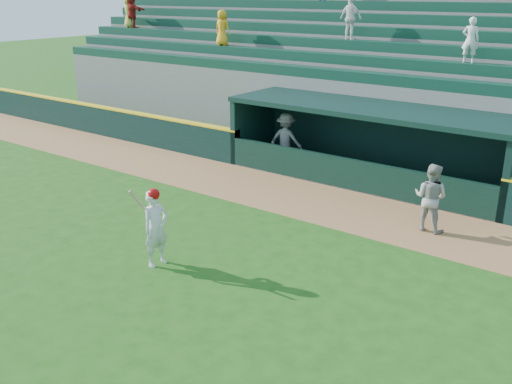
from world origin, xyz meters
TOP-DOWN VIEW (x-y plane):
  - ground at (0.00, 0.00)m, footprint 120.00×120.00m
  - warning_track at (0.00, 4.90)m, footprint 40.00×3.00m
  - field_wall_left at (-12.25, 6.55)m, footprint 15.50×0.30m
  - wall_stripe_left at (-12.25, 6.55)m, footprint 15.50×0.32m
  - dugout_player_front at (3.20, 4.85)m, footprint 0.90×0.71m
  - dugout_player_inside at (-3.11, 7.58)m, footprint 1.30×0.88m
  - dugout at (0.00, 8.00)m, footprint 9.40×2.80m
  - stands at (-0.01, 12.57)m, footprint 34.50×6.25m
  - batter_at_plate at (-1.04, -0.78)m, footprint 0.59×0.78m

SIDE VIEW (x-z plane):
  - ground at x=0.00m, z-range 0.00..0.00m
  - warning_track at x=0.00m, z-range 0.00..0.01m
  - field_wall_left at x=-12.25m, z-range 0.00..1.20m
  - dugout_player_front at x=3.20m, z-range 0.00..1.80m
  - batter_at_plate at x=-1.04m, z-range -0.01..1.85m
  - dugout_player_inside at x=-3.11m, z-range 0.00..1.87m
  - wall_stripe_left at x=-12.25m, z-range 1.20..1.26m
  - dugout at x=0.00m, z-range 0.13..2.59m
  - stands at x=-0.01m, z-range -1.40..6.20m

